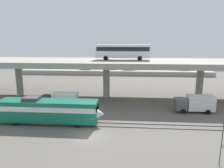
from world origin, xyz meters
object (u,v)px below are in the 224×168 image
(parked_car_3, at_px, (53,66))
(service_truck_west, at_px, (61,100))
(train_locomotive, at_px, (53,110))
(parked_car_2, at_px, (69,66))
(parked_car_1, at_px, (148,67))
(transit_bus_on_overpass, at_px, (123,51))
(service_truck_east, at_px, (195,103))
(parked_car_6, at_px, (183,68))
(parked_car_7, at_px, (111,67))
(parked_car_0, at_px, (164,67))
(parked_car_4, at_px, (129,68))
(parked_car_5, at_px, (86,68))

(parked_car_3, bearing_deg, service_truck_west, 111.74)
(train_locomotive, height_order, parked_car_3, train_locomotive)
(parked_car_2, xyz_separation_m, parked_car_3, (-6.60, -0.75, -0.00))
(parked_car_1, distance_m, parked_car_2, 31.55)
(service_truck_west, bearing_deg, parked_car_2, -76.03)
(transit_bus_on_overpass, xyz_separation_m, service_truck_east, (13.35, -10.02, -8.75))
(service_truck_east, xyz_separation_m, parked_car_6, (8.05, 41.67, 0.77))
(transit_bus_on_overpass, relative_size, service_truck_west, 1.76)
(parked_car_7, bearing_deg, transit_bus_on_overpass, -80.27)
(parked_car_3, bearing_deg, parked_car_0, 179.67)
(train_locomotive, xyz_separation_m, parked_car_7, (4.73, 48.75, 0.21))
(transit_bus_on_overpass, xyz_separation_m, parked_car_4, (1.55, 30.98, -7.98))
(parked_car_0, bearing_deg, parked_car_5, -171.94)
(parked_car_3, bearing_deg, train_locomotive, 110.17)
(parked_car_5, distance_m, parked_car_7, 9.45)
(transit_bus_on_overpass, distance_m, service_truck_west, 17.48)
(service_truck_east, relative_size, parked_car_0, 1.59)
(parked_car_0, xyz_separation_m, parked_car_7, (-20.53, -3.31, 0.00))
(parked_car_1, relative_size, parked_car_5, 1.14)
(train_locomotive, xyz_separation_m, parked_car_6, (31.56, 48.77, 0.21))
(train_locomotive, relative_size, parked_car_7, 3.85)
(transit_bus_on_overpass, bearing_deg, parked_car_3, 129.84)
(parked_car_0, bearing_deg, parked_car_2, 178.48)
(transit_bus_on_overpass, bearing_deg, train_locomotive, -120.68)
(parked_car_4, bearing_deg, parked_car_7, 174.63)
(service_truck_west, xyz_separation_m, parked_car_3, (-18.03, 45.22, 0.77))
(service_truck_west, distance_m, parked_car_1, 49.51)
(parked_car_6, bearing_deg, train_locomotive, -122.90)
(parked_car_2, bearing_deg, service_truck_west, 103.97)
(service_truck_east, distance_m, parked_car_2, 58.47)
(service_truck_west, bearing_deg, parked_car_5, -85.10)
(service_truck_west, height_order, parked_car_1, parked_car_1)
(service_truck_east, bearing_deg, parked_car_1, -84.22)
(parked_car_3, height_order, parked_car_4, same)
(parked_car_3, distance_m, parked_car_6, 50.90)
(train_locomotive, relative_size, parked_car_5, 4.04)
(parked_car_7, bearing_deg, train_locomotive, -95.54)
(parked_car_2, relative_size, parked_car_5, 1.13)
(transit_bus_on_overpass, height_order, parked_car_0, transit_bus_on_overpass)
(parked_car_0, relative_size, parked_car_1, 0.93)
(train_locomotive, relative_size, service_truck_east, 2.39)
(parked_car_0, distance_m, parked_car_3, 44.48)
(transit_bus_on_overpass, relative_size, parked_car_6, 2.67)
(parked_car_7, bearing_deg, parked_car_3, 171.52)
(transit_bus_on_overpass, xyz_separation_m, parked_car_5, (-14.83, 30.70, -7.98))
(parked_car_6, relative_size, parked_car_7, 1.06)
(parked_car_2, bearing_deg, parked_car_4, 168.45)
(service_truck_east, relative_size, parked_car_1, 1.48)
(train_locomotive, bearing_deg, parked_car_5, 95.58)
(parked_car_5, bearing_deg, train_locomotive, 95.58)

